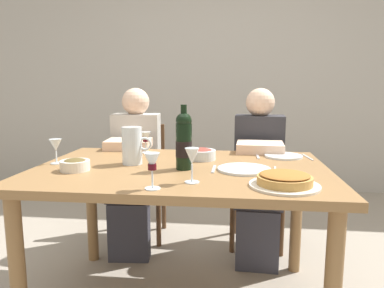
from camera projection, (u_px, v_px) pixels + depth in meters
name	position (u px, v px, depth m)	size (l,w,h in m)	color
back_wall	(210.00, 66.00, 4.02)	(8.00, 0.10, 2.80)	#B2ADA3
dining_table	(181.00, 184.00, 1.86)	(1.50, 1.00, 0.76)	olive
wine_bottle	(184.00, 141.00, 1.77)	(0.08, 0.08, 0.32)	black
water_pitcher	(132.00, 148.00, 1.90)	(0.16, 0.11, 0.20)	silver
baked_tart	(285.00, 180.00, 1.48)	(0.29, 0.29, 0.06)	silver
salad_bowl	(202.00, 154.00, 2.03)	(0.16, 0.16, 0.07)	silver
olive_bowl	(75.00, 164.00, 1.76)	(0.14, 0.14, 0.06)	silver
wine_glass_left_diner	(56.00, 146.00, 1.91)	(0.07, 0.07, 0.13)	silver
wine_glass_right_diner	(146.00, 138.00, 2.23)	(0.07, 0.07, 0.13)	silver
wine_glass_centre	(152.00, 164.00, 1.43)	(0.06, 0.06, 0.15)	silver
wine_glass_spare	(192.00, 158.00, 1.53)	(0.06, 0.06, 0.15)	silver
dinner_plate_left_setting	(283.00, 156.00, 2.10)	(0.22, 0.22, 0.01)	silver
dinner_plate_right_setting	(244.00, 169.00, 1.77)	(0.26, 0.26, 0.01)	silver
fork_left_setting	(258.00, 156.00, 2.12)	(0.16, 0.01, 0.01)	silver
knife_left_setting	(308.00, 157.00, 2.09)	(0.18, 0.01, 0.01)	silver
knife_right_setting	(275.00, 171.00, 1.75)	(0.18, 0.01, 0.01)	silver
spoon_right_setting	(214.00, 169.00, 1.79)	(0.16, 0.01, 0.01)	silver
chair_left	(141.00, 173.00, 2.83)	(0.43, 0.43, 0.87)	brown
diner_left	(134.00, 164.00, 2.58)	(0.36, 0.52, 1.16)	#B7B2A8
chair_right	(257.00, 177.00, 2.70)	(0.42, 0.42, 0.87)	brown
diner_right	(259.00, 168.00, 2.45)	(0.35, 0.52, 1.16)	#2D2D33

